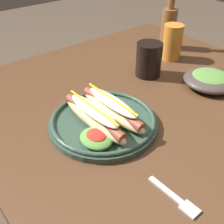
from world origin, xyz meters
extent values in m
cube|color=#51331E|center=(0.00, 0.00, 0.72)|extent=(1.13, 1.02, 0.04)
cylinder|color=#51331E|center=(-0.47, 0.42, 0.35)|extent=(0.06, 0.06, 0.70)
cylinder|color=#334C3D|center=(-0.04, -0.20, 0.75)|extent=(0.29, 0.29, 0.02)
torus|color=#334C3D|center=(-0.04, -0.20, 0.76)|extent=(0.28, 0.28, 0.01)
ellipsoid|color=beige|center=(-0.04, -0.23, 0.78)|extent=(0.25, 0.05, 0.04)
cylinder|color=brown|center=(-0.04, -0.23, 0.78)|extent=(0.23, 0.03, 0.03)
ellipsoid|color=silver|center=(-0.04, -0.23, 0.80)|extent=(0.18, 0.04, 0.02)
cylinder|color=yellow|center=(-0.04, -0.23, 0.81)|extent=(0.20, 0.01, 0.01)
ellipsoid|color=beige|center=(-0.04, -0.17, 0.78)|extent=(0.25, 0.05, 0.04)
cylinder|color=brown|center=(-0.04, -0.17, 0.78)|extent=(0.23, 0.03, 0.03)
ellipsoid|color=silver|center=(-0.04, -0.17, 0.80)|extent=(0.18, 0.04, 0.02)
cylinder|color=yellow|center=(-0.04, -0.17, 0.81)|extent=(0.20, 0.01, 0.01)
ellipsoid|color=#5B9942|center=(0.02, -0.26, 0.77)|extent=(0.09, 0.07, 0.02)
ellipsoid|color=red|center=(0.02, -0.26, 0.78)|extent=(0.05, 0.04, 0.01)
cube|color=silver|center=(0.21, -0.23, 0.74)|extent=(0.09, 0.01, 0.00)
cube|color=silver|center=(0.27, -0.23, 0.74)|extent=(0.04, 0.03, 0.00)
cylinder|color=black|center=(-0.17, 0.10, 0.80)|extent=(0.09, 0.09, 0.12)
cylinder|color=orange|center=(-0.21, 0.26, 0.81)|extent=(0.07, 0.07, 0.13)
cylinder|color=brown|center=(-0.29, 0.34, 0.82)|extent=(0.06, 0.06, 0.16)
ellipsoid|color=#423833|center=(0.02, 0.20, 0.76)|extent=(0.17, 0.17, 0.04)
ellipsoid|color=#56893D|center=(0.02, 0.20, 0.78)|extent=(0.12, 0.12, 0.02)
camera|label=1|loc=(0.43, -0.55, 1.20)|focal=44.56mm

